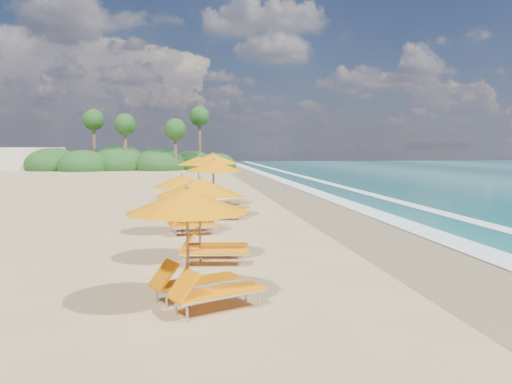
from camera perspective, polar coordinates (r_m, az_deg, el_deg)
ground at (r=19.56m, az=0.00°, el=-3.50°), size 160.00×160.00×0.00m
wet_sand at (r=20.48m, az=11.18°, el=-3.20°), size 4.00×160.00×0.01m
surf_foam at (r=21.49m, az=18.02°, el=-2.90°), size 4.00×160.00×0.01m
station_0 at (r=9.33m, az=-6.69°, el=-5.24°), size 2.96×2.95×2.25m
station_1 at (r=12.95m, az=-5.56°, el=-2.45°), size 2.52×2.37×2.20m
station_2 at (r=17.23m, az=-7.74°, el=-0.88°), size 2.40×2.28×2.05m
station_3 at (r=20.84m, az=-4.23°, el=0.82°), size 3.07×2.98×2.45m
station_4 at (r=25.50m, az=-4.44°, el=1.87°), size 3.46×3.41×2.66m
station_5 at (r=28.48m, az=-6.08°, el=1.95°), size 2.87×2.73×2.44m
treeline at (r=65.13m, az=-14.16°, el=3.27°), size 25.80×8.80×9.74m
beach_building at (r=69.94m, az=-23.82°, el=3.44°), size 7.00×5.00×2.80m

